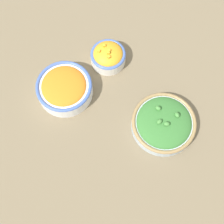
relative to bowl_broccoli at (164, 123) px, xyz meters
The scene contains 4 objects.
ground_plane 0.17m from the bowl_broccoli, 144.12° to the right, with size 3.00×3.00×0.00m, color #75664C.
bowl_broccoli is the anchor object (origin of this frame).
bowl_squash 0.31m from the bowl_broccoli, behind, with size 0.12×0.12×0.08m.
bowl_carrots 0.35m from the bowl_broccoli, 151.85° to the right, with size 0.19×0.19×0.07m.
Camera 1 is at (0.27, -0.24, 0.99)m, focal length 50.00 mm.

